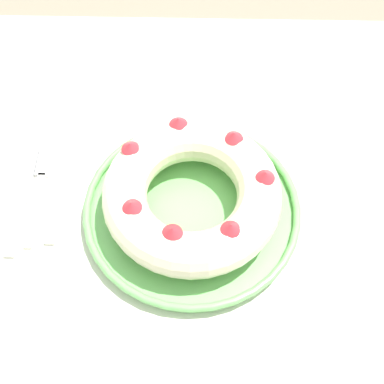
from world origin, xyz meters
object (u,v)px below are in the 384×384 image
at_px(serving_dish, 192,208).
at_px(cake_knife, 57,205).
at_px(bundt_cake, 192,192).
at_px(serving_knife, 21,205).
at_px(fork, 39,190).

xyz_separation_m(serving_dish, cake_knife, (-0.22, 0.01, -0.01)).
relative_size(bundt_cake, serving_knife, 1.27).
bearing_deg(serving_dish, bundt_cake, 93.82).
relative_size(serving_dish, cake_knife, 2.09).
xyz_separation_m(fork, cake_knife, (0.03, -0.03, -0.00)).
height_order(serving_dish, bundt_cake, bundt_cake).
distance_m(fork, serving_knife, 0.04).
xyz_separation_m(serving_knife, cake_knife, (0.06, 0.00, -0.00)).
bearing_deg(serving_knife, fork, 48.03).
bearing_deg(bundt_cake, cake_knife, 178.41).
bearing_deg(cake_knife, serving_knife, -175.57).
bearing_deg(serving_dish, fork, 172.29).
height_order(serving_dish, fork, serving_dish).
bearing_deg(serving_knife, serving_dish, -3.47).
distance_m(serving_dish, cake_knife, 0.22).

